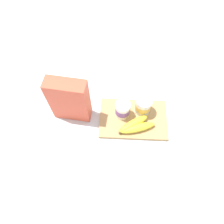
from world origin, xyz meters
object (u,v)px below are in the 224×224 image
at_px(yogurt_cup_back, 143,105).
at_px(yogurt_cup_front, 123,110).
at_px(cereal_box, 69,100).
at_px(cutting_board, 133,119).
at_px(banana_bunch, 136,126).

bearing_deg(yogurt_cup_back, yogurt_cup_front, -165.60).
height_order(yogurt_cup_front, yogurt_cup_back, yogurt_cup_back).
relative_size(cereal_box, yogurt_cup_front, 2.81).
height_order(cereal_box, yogurt_cup_back, cereal_box).
bearing_deg(cereal_box, cutting_board, -177.16).
bearing_deg(yogurt_cup_front, banana_bunch, -47.13).
xyz_separation_m(yogurt_cup_back, banana_bunch, (-0.03, -0.09, -0.03)).
relative_size(cutting_board, yogurt_cup_back, 3.38).
distance_m(yogurt_cup_back, banana_bunch, 0.10).
xyz_separation_m(cutting_board, cereal_box, (-0.29, 0.02, 0.11)).
distance_m(cereal_box, yogurt_cup_front, 0.24).
relative_size(yogurt_cup_back, banana_bunch, 0.54).
distance_m(cutting_board, cereal_box, 0.31).
xyz_separation_m(yogurt_cup_front, yogurt_cup_back, (0.09, 0.02, 0.00)).
distance_m(yogurt_cup_front, yogurt_cup_back, 0.10).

